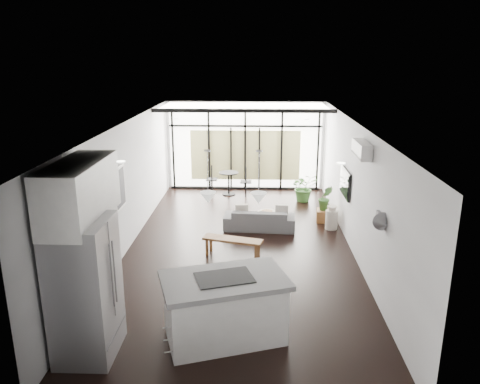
# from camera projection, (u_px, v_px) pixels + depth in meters

# --- Properties ---
(floor) EXTENTS (5.00, 10.00, 0.00)m
(floor) POSITION_uv_depth(u_px,v_px,m) (240.00, 249.00, 10.50)
(floor) COLOR black
(floor) RESTS_ON ground
(ceiling) EXTENTS (5.00, 10.00, 0.00)m
(ceiling) POSITION_uv_depth(u_px,v_px,m) (239.00, 125.00, 9.71)
(ceiling) COLOR silver
(ceiling) RESTS_ON ground
(wall_left) EXTENTS (0.02, 10.00, 2.80)m
(wall_left) POSITION_uv_depth(u_px,v_px,m) (125.00, 188.00, 10.19)
(wall_left) COLOR white
(wall_left) RESTS_ON ground
(wall_right) EXTENTS (0.02, 10.00, 2.80)m
(wall_right) POSITION_uv_depth(u_px,v_px,m) (356.00, 190.00, 10.02)
(wall_right) COLOR white
(wall_right) RESTS_ON ground
(wall_back) EXTENTS (5.00, 0.02, 2.80)m
(wall_back) POSITION_uv_depth(u_px,v_px,m) (245.00, 146.00, 14.90)
(wall_back) COLOR white
(wall_back) RESTS_ON ground
(wall_front) EXTENTS (5.00, 0.02, 2.80)m
(wall_front) POSITION_uv_depth(u_px,v_px,m) (223.00, 311.00, 5.31)
(wall_front) COLOR white
(wall_front) RESTS_ON ground
(glazing) EXTENTS (5.00, 0.20, 2.80)m
(glazing) POSITION_uv_depth(u_px,v_px,m) (245.00, 147.00, 14.78)
(glazing) COLOR black
(glazing) RESTS_ON ground
(skylight) EXTENTS (4.70, 1.90, 0.06)m
(skylight) POSITION_uv_depth(u_px,v_px,m) (245.00, 106.00, 13.55)
(skylight) COLOR silver
(skylight) RESTS_ON ceiling
(neighbour_building) EXTENTS (3.50, 0.02, 1.60)m
(neighbour_building) POSITION_uv_depth(u_px,v_px,m) (245.00, 155.00, 14.93)
(neighbour_building) COLOR #D4D288
(neighbour_building) RESTS_ON ground
(island) EXTENTS (2.10, 1.62, 1.01)m
(island) POSITION_uv_depth(u_px,v_px,m) (225.00, 308.00, 7.09)
(island) COLOR white
(island) RESTS_ON floor
(cooktop) EXTENTS (0.97, 0.79, 0.01)m
(cooktop) POSITION_uv_depth(u_px,v_px,m) (224.00, 278.00, 6.94)
(cooktop) COLOR black
(cooktop) RESTS_ON island
(fridge) EXTENTS (0.79, 0.99, 2.04)m
(fridge) POSITION_uv_depth(u_px,v_px,m) (85.00, 289.00, 6.59)
(fridge) COLOR #98989C
(fridge) RESTS_ON floor
(appliance_column) EXTENTS (0.67, 0.70, 2.58)m
(appliance_column) POSITION_uv_depth(u_px,v_px,m) (92.00, 251.00, 7.19)
(appliance_column) COLOR white
(appliance_column) RESTS_ON floor
(upper_cabinets) EXTENTS (0.62, 1.75, 0.86)m
(upper_cabinets) POSITION_uv_depth(u_px,v_px,m) (79.00, 192.00, 6.55)
(upper_cabinets) COLOR white
(upper_cabinets) RESTS_ON wall_left
(pendant_left) EXTENTS (0.26, 0.26, 0.18)m
(pendant_left) POSITION_uv_depth(u_px,v_px,m) (208.00, 198.00, 7.40)
(pendant_left) COLOR silver
(pendant_left) RESTS_ON ceiling
(pendant_right) EXTENTS (0.26, 0.26, 0.18)m
(pendant_right) POSITION_uv_depth(u_px,v_px,m) (259.00, 198.00, 7.38)
(pendant_right) COLOR silver
(pendant_right) RESTS_ON ceiling
(sofa) EXTENTS (1.79, 0.62, 0.69)m
(sofa) POSITION_uv_depth(u_px,v_px,m) (260.00, 216.00, 11.63)
(sofa) COLOR #4B4B4D
(sofa) RESTS_ON floor
(console_bench) EXTENTS (1.33, 0.65, 0.41)m
(console_bench) POSITION_uv_depth(u_px,v_px,m) (233.00, 247.00, 10.07)
(console_bench) COLOR brown
(console_bench) RESTS_ON floor
(pouf) EXTENTS (0.62, 0.62, 0.39)m
(pouf) POSITION_uv_depth(u_px,v_px,m) (267.00, 219.00, 11.85)
(pouf) COLOR beige
(pouf) RESTS_ON floor
(crate) EXTENTS (0.46, 0.46, 0.31)m
(crate) POSITION_uv_depth(u_px,v_px,m) (324.00, 216.00, 12.20)
(crate) COLOR brown
(crate) RESTS_ON floor
(plant_tall) EXTENTS (0.93, 1.00, 0.66)m
(plant_tall) POSITION_uv_depth(u_px,v_px,m) (304.00, 190.00, 13.85)
(plant_tall) COLOR #336127
(plant_tall) RESTS_ON floor
(plant_crate) EXTENTS (0.39, 0.68, 0.29)m
(plant_crate) POSITION_uv_depth(u_px,v_px,m) (325.00, 205.00, 12.12)
(plant_crate) COLOR #336127
(plant_crate) RESTS_ON crate
(milk_can) EXTENTS (0.31, 0.31, 0.60)m
(milk_can) POSITION_uv_depth(u_px,v_px,m) (332.00, 217.00, 11.64)
(milk_can) COLOR beige
(milk_can) RESTS_ON floor
(bistro_set) EXTENTS (1.53, 0.88, 0.69)m
(bistro_set) POSITION_uv_depth(u_px,v_px,m) (229.00, 184.00, 14.49)
(bistro_set) COLOR black
(bistro_set) RESTS_ON floor
(tv) EXTENTS (0.05, 1.10, 0.65)m
(tv) POSITION_uv_depth(u_px,v_px,m) (345.00, 183.00, 11.01)
(tv) COLOR black
(tv) RESTS_ON wall_right
(ac_unit) EXTENTS (0.22, 0.90, 0.30)m
(ac_unit) POSITION_uv_depth(u_px,v_px,m) (362.00, 150.00, 8.96)
(ac_unit) COLOR white
(ac_unit) RESTS_ON wall_right
(framed_art) EXTENTS (0.04, 0.70, 0.90)m
(framed_art) POSITION_uv_depth(u_px,v_px,m) (119.00, 188.00, 9.67)
(framed_art) COLOR black
(framed_art) RESTS_ON wall_left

